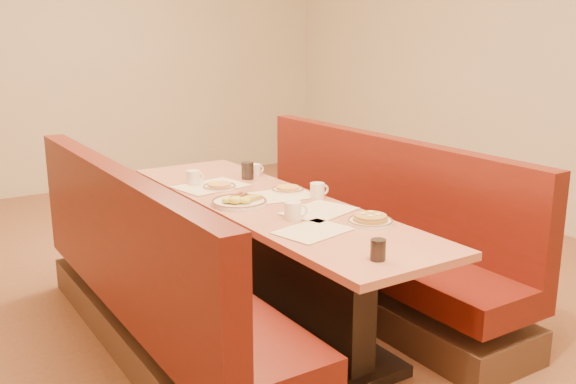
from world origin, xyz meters
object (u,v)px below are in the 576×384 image
soda_tumbler_near (378,250)px  soda_tumbler_mid (248,171)px  booth_left (153,292)px  booth_right (366,244)px  coffee_mug_b (293,210)px  coffee_mug_c (256,169)px  coffee_mug_d (194,177)px  coffee_mug_a (318,190)px  diner_table (270,263)px  eggs_plate (239,201)px  pancake_plate (370,220)px

soda_tumbler_near → soda_tumbler_mid: bearing=80.0°
booth_left → soda_tumbler_near: (0.62, -1.07, 0.44)m
booth_right → coffee_mug_b: 1.00m
coffee_mug_c → coffee_mug_d: (-0.47, -0.02, 0.01)m
coffee_mug_a → coffee_mug_b: coffee_mug_b is taller
coffee_mug_a → coffee_mug_d: (-0.47, 0.71, 0.00)m
booth_left → diner_table: bearing=0.0°
booth_right → soda_tumbler_near: bearing=-128.1°
coffee_mug_c → soda_tumbler_mid: size_ratio=0.90×
eggs_plate → coffee_mug_a: size_ratio=2.67×
eggs_plate → coffee_mug_b: bearing=-77.1°
diner_table → coffee_mug_c: (0.28, 0.65, 0.42)m
booth_right → pancake_plate: (-0.52, -0.64, 0.41)m
coffee_mug_a → soda_tumbler_near: 1.07m
pancake_plate → coffee_mug_d: 1.33m
coffee_mug_d → soda_tumbler_mid: soda_tumbler_mid is taller
booth_left → pancake_plate: (0.95, -0.64, 0.41)m
coffee_mug_d → soda_tumbler_mid: size_ratio=1.07×
booth_left → coffee_mug_b: bearing=-29.7°
diner_table → booth_left: size_ratio=1.00×
pancake_plate → coffee_mug_b: 0.40m
coffee_mug_b → soda_tumbler_near: size_ratio=1.33×
eggs_plate → coffee_mug_a: (0.46, -0.12, 0.03)m
booth_right → eggs_plate: bearing=177.2°
coffee_mug_d → soda_tumbler_near: size_ratio=1.29×
booth_left → coffee_mug_a: 1.11m
booth_right → coffee_mug_b: bearing=-155.5°
coffee_mug_d → coffee_mug_a: bearing=-60.1°
booth_right → coffee_mug_c: 0.90m
booth_left → pancake_plate: bearing=-34.0°
eggs_plate → soda_tumbler_mid: bearing=56.4°
booth_left → eggs_plate: booth_left is taller
soda_tumbler_near → soda_tumbler_mid: soda_tumbler_mid is taller
soda_tumbler_near → soda_tumbler_mid: size_ratio=0.83×
coffee_mug_d → soda_tumbler_mid: 0.37m
coffee_mug_a → soda_tumbler_near: bearing=-107.7°
booth_right → coffee_mug_d: booth_right is taller
coffee_mug_b → soda_tumbler_mid: bearing=95.2°
pancake_plate → coffee_mug_d: bearing=107.5°
booth_left → booth_right: 1.46m
coffee_mug_a → soda_tumbler_mid: (-0.10, 0.66, 0.01)m
coffee_mug_b → coffee_mug_d: 1.01m
diner_table → soda_tumbler_mid: (0.18, 0.59, 0.43)m
diner_table → booth_left: booth_left is taller
diner_table → soda_tumbler_near: bearing=-95.8°
booth_left → soda_tumbler_mid: booth_left is taller
diner_table → soda_tumbler_mid: bearing=72.7°
diner_table → soda_tumbler_mid: 0.75m
eggs_plate → coffee_mug_c: 0.76m
soda_tumbler_mid → pancake_plate: bearing=-88.5°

